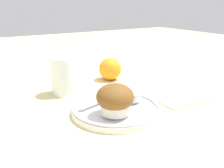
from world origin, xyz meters
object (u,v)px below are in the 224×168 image
at_px(juice_glass, 63,76).
at_px(orange_fruit, 110,69).
at_px(muffin, 115,99).
at_px(butter_knife, 109,97).

bearing_deg(juice_glass, orange_fruit, 14.98).
height_order(muffin, butter_knife, muffin).
bearing_deg(muffin, orange_fruit, 60.83).
relative_size(muffin, orange_fruit, 1.09).
distance_m(butter_knife, orange_fruit, 0.22).
distance_m(muffin, juice_glass, 0.22).
bearing_deg(orange_fruit, muffin, -119.17).
bearing_deg(butter_knife, muffin, -128.12).
xyz_separation_m(butter_knife, orange_fruit, (0.11, 0.18, 0.01)).
height_order(butter_knife, juice_glass, juice_glass).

